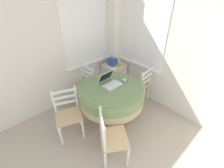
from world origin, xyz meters
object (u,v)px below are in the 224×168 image
Objects in this scene: dining_chair_near_back_window at (84,86)px; storage_box at (112,62)px; round_dining_table at (111,93)px; dining_chair_left_flank at (68,114)px; dining_chair_near_right_window at (140,86)px; computer_mouse at (124,80)px; dining_chair_camera_near at (111,138)px; book_on_cabinet at (117,65)px; cell_phone at (126,80)px; corner_cabinet at (114,76)px; laptop at (110,82)px.

dining_chair_near_back_window is 0.92m from storage_box.
round_dining_table is 1.35× the size of dining_chair_left_flank.
dining_chair_near_right_window is 1.61m from dining_chair_left_flank.
round_dining_table is at bearing 173.92° from computer_mouse.
computer_mouse is 1.09m from dining_chair_camera_near.
dining_chair_camera_near is 3.67× the size of book_on_cabinet.
round_dining_table is 1.15m from book_on_cabinet.
cell_phone is 0.96m from book_on_cabinet.
corner_cabinet is (0.03, 0.86, -0.11)m from dining_chair_near_right_window.
cell_phone is at bearing -120.23° from corner_cabinet.
dining_chair_near_back_window reaches higher than storage_box.
computer_mouse is 0.12× the size of dining_chair_near_back_window.
round_dining_table is 4.96× the size of book_on_cabinet.
cell_phone is at bearing -6.61° from round_dining_table.
round_dining_table is at bearing 178.32° from dining_chair_near_right_window.
dining_chair_camera_near is (-0.89, -0.57, -0.35)m from cell_phone.
computer_mouse is 0.98m from book_on_cabinet.
book_on_cabinet is (0.05, 0.78, 0.23)m from dining_chair_near_right_window.
dining_chair_left_flank is at bearing 162.52° from round_dining_table.
dining_chair_near_back_window is 0.97m from book_on_cabinet.
computer_mouse reaches higher than storage_box.
cell_phone is at bearing -63.86° from dining_chair_near_back_window.
dining_chair_left_flank reaches higher than book_on_cabinet.
round_dining_table is 0.83m from dining_chair_left_flank.
laptop is at bearing 68.15° from round_dining_table.
computer_mouse is at bearing -125.81° from book_on_cabinet.
book_on_cabinet is at bearing 17.51° from dining_chair_left_flank.
dining_chair_left_flank is 4.70× the size of storage_box.
round_dining_table reaches higher than book_on_cabinet.
laptop is 0.54× the size of corner_cabinet.
round_dining_table is 0.37m from cell_phone.
dining_chair_left_flank is at bearing -162.49° from book_on_cabinet.
dining_chair_near_right_window is 1.00× the size of dining_chair_camera_near.
cell_phone is 0.59m from dining_chair_near_right_window.
storage_box is 0.13m from book_on_cabinet.
laptop is 0.84m from dining_chair_near_back_window.
storage_box is (-0.06, -0.00, 0.41)m from corner_cabinet.
dining_chair_near_right_window is at bearing -1.68° from round_dining_table.
dining_chair_camera_near is at bearing -108.46° from dining_chair_near_back_window.
storage_box is (0.50, 0.87, -0.07)m from computer_mouse.
dining_chair_near_right_window reaches higher than round_dining_table.
dining_chair_near_back_window is 1.00× the size of dining_chair_camera_near.
laptop reaches higher than book_on_cabinet.
round_dining_table is 11.45× the size of computer_mouse.
dining_chair_near_right_window is at bearing -9.54° from dining_chair_left_flank.
book_on_cabinet is (0.83, 0.68, -0.17)m from laptop.
dining_chair_near_right_window is 0.82m from book_on_cabinet.
round_dining_table is at bearing 173.39° from cell_phone.
corner_cabinet is at bearing 59.77° from cell_phone.
dining_chair_near_right_window reaches higher than storage_box.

